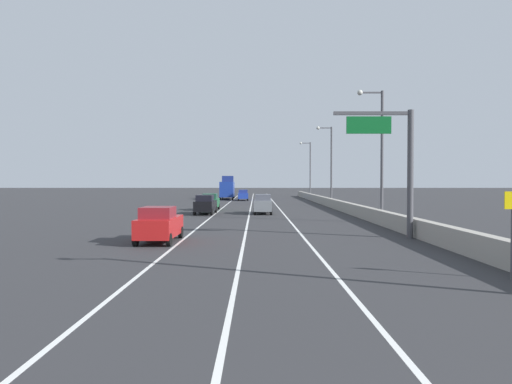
# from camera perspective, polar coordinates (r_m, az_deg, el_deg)

# --- Properties ---
(ground_plane) EXTENTS (320.00, 320.00, 0.00)m
(ground_plane) POSITION_cam_1_polar(r_m,az_deg,el_deg) (67.05, 1.34, -1.51)
(ground_plane) COLOR #2D2D30
(lane_stripe_left) EXTENTS (0.16, 130.00, 0.00)m
(lane_stripe_left) POSITION_cam_1_polar(r_m,az_deg,el_deg) (58.20, -3.91, -1.94)
(lane_stripe_left) COLOR silver
(lane_stripe_left) RESTS_ON ground_plane
(lane_stripe_center) EXTENTS (0.16, 130.00, 0.00)m
(lane_stripe_center) POSITION_cam_1_polar(r_m,az_deg,el_deg) (58.06, -0.46, -1.95)
(lane_stripe_center) COLOR silver
(lane_stripe_center) RESTS_ON ground_plane
(lane_stripe_right) EXTENTS (0.16, 130.00, 0.00)m
(lane_stripe_right) POSITION_cam_1_polar(r_m,az_deg,el_deg) (58.12, 3.00, -1.95)
(lane_stripe_right) COLOR silver
(lane_stripe_right) RESTS_ON ground_plane
(jersey_barrier_right) EXTENTS (0.60, 120.00, 1.10)m
(jersey_barrier_right) POSITION_cam_1_polar(r_m,az_deg,el_deg) (44.11, 12.82, -2.32)
(jersey_barrier_right) COLOR #9E998E
(jersey_barrier_right) RESTS_ON ground_plane
(overhead_sign_gantry) EXTENTS (4.68, 0.36, 7.50)m
(overhead_sign_gantry) POSITION_cam_1_polar(r_m,az_deg,el_deg) (28.36, 17.22, 4.07)
(overhead_sign_gantry) COLOR #47474C
(overhead_sign_gantry) RESTS_ON ground_plane
(lamp_post_right_second) EXTENTS (2.14, 0.44, 10.65)m
(lamp_post_right_second) POSITION_cam_1_polar(r_m,az_deg,el_deg) (38.68, 15.07, 5.36)
(lamp_post_right_second) COLOR #4C4C51
(lamp_post_right_second) RESTS_ON ground_plane
(lamp_post_right_third) EXTENTS (2.14, 0.44, 10.65)m
(lamp_post_right_third) POSITION_cam_1_polar(r_m,az_deg,el_deg) (62.92, 9.22, 3.83)
(lamp_post_right_third) COLOR #4C4C51
(lamp_post_right_third) RESTS_ON ground_plane
(lamp_post_right_fourth) EXTENTS (2.14, 0.44, 10.65)m
(lamp_post_right_fourth) POSITION_cam_1_polar(r_m,az_deg,el_deg) (87.48, 6.73, 3.14)
(lamp_post_right_fourth) COLOR #4C4C51
(lamp_post_right_fourth) RESTS_ON ground_plane
(car_blue_0) EXTENTS (1.90, 4.54, 1.86)m
(car_blue_0) POSITION_cam_1_polar(r_m,az_deg,el_deg) (80.10, -1.39, -0.37)
(car_blue_0) COLOR #1E389E
(car_blue_0) RESTS_ON ground_plane
(car_black_1) EXTENTS (1.97, 4.73, 1.96)m
(car_black_1) POSITION_cam_1_polar(r_m,az_deg,el_deg) (47.19, -6.02, -1.53)
(car_black_1) COLOR black
(car_black_1) RESTS_ON ground_plane
(car_green_2) EXTENTS (1.87, 4.04, 1.92)m
(car_green_2) POSITION_cam_1_polar(r_m,az_deg,el_deg) (53.74, -5.41, -1.20)
(car_green_2) COLOR #196033
(car_green_2) RESTS_ON ground_plane
(car_red_3) EXTENTS (1.98, 4.41, 1.96)m
(car_red_3) POSITION_cam_1_polar(r_m,az_deg,el_deg) (26.03, -11.58, -3.91)
(car_red_3) COLOR red
(car_red_3) RESTS_ON ground_plane
(car_gray_4) EXTENTS (1.88, 4.71, 2.00)m
(car_gray_4) POSITION_cam_1_polar(r_m,az_deg,el_deg) (47.51, 1.06, -1.49)
(car_gray_4) COLOR slate
(car_gray_4) RESTS_ON ground_plane
(box_truck) EXTENTS (2.67, 9.98, 4.31)m
(box_truck) POSITION_cam_1_polar(r_m,az_deg,el_deg) (85.59, -3.32, 0.43)
(box_truck) COLOR navy
(box_truck) RESTS_ON ground_plane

